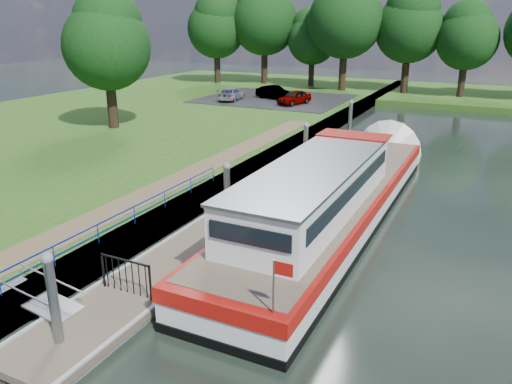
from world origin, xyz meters
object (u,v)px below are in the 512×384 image
at_px(pontoon, 272,195).
at_px(car_a, 294,97).
at_px(car_b, 274,92).
at_px(barge, 336,195).
at_px(car_c, 231,94).

bearing_deg(pontoon, car_a, 109.33).
xyz_separation_m(pontoon, car_b, (-10.91, 24.60, 1.30)).
height_order(pontoon, barge, barge).
height_order(pontoon, car_b, car_b).
bearing_deg(car_c, car_b, -152.27).
bearing_deg(barge, car_a, 115.90).
distance_m(car_a, car_c, 6.48).
xyz_separation_m(car_a, car_c, (-6.47, -0.36, -0.04)).
distance_m(pontoon, car_c, 26.34).
bearing_deg(car_c, barge, 118.74).
distance_m(pontoon, barge, 3.89).
xyz_separation_m(barge, car_c, (-17.93, 23.24, 0.35)).
height_order(barge, car_c, barge).
distance_m(pontoon, car_b, 26.95).
bearing_deg(car_c, car_a, 174.31).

